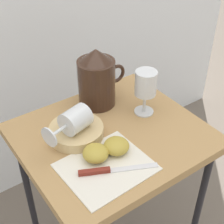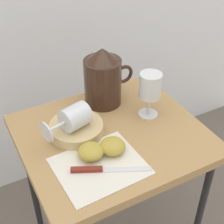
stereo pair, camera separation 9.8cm
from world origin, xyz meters
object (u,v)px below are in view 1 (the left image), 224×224
object	(u,v)px
table	(112,149)
pitcher	(97,82)
knife	(107,170)
apple_half_right	(116,146)
basket_tray	(76,132)
apple_half_left	(96,153)
wine_glass_tipped_near	(74,120)
wine_glass_upright	(146,86)

from	to	relation	value
table	pitcher	xyz separation A→B (m)	(0.05, 0.16, 0.15)
table	knife	world-z (taller)	knife
apple_half_right	knife	size ratio (longest dim) A/B	0.36
knife	basket_tray	bearing A→B (deg)	86.92
apple_half_left	basket_tray	bearing A→B (deg)	87.06
basket_tray	wine_glass_tipped_near	bearing A→B (deg)	-132.24
table	knife	xyz separation A→B (m)	(-0.11, -0.13, 0.08)
table	wine_glass_upright	xyz separation A→B (m)	(0.15, 0.03, 0.17)
apple_half_left	pitcher	bearing A→B (deg)	55.98
basket_tray	wine_glass_tipped_near	world-z (taller)	wine_glass_tipped_near
table	pitcher	size ratio (longest dim) A/B	3.35
table	wine_glass_tipped_near	distance (m)	0.18
wine_glass_tipped_near	apple_half_left	size ratio (longest dim) A/B	2.12
basket_tray	apple_half_right	world-z (taller)	apple_half_right
wine_glass_upright	apple_half_left	world-z (taller)	wine_glass_upright
wine_glass_upright	knife	world-z (taller)	wine_glass_upright
wine_glass_tipped_near	apple_half_right	distance (m)	0.14
table	apple_half_left	size ratio (longest dim) A/B	9.35
pitcher	wine_glass_tipped_near	xyz separation A→B (m)	(-0.16, -0.12, -0.01)
wine_glass_upright	basket_tray	bearing A→B (deg)	174.90
wine_glass_tipped_near	apple_half_left	distance (m)	0.12
pitcher	basket_tray	bearing A→B (deg)	-142.88
basket_tray	apple_half_left	bearing A→B (deg)	-92.94
wine_glass_tipped_near	apple_half_right	xyz separation A→B (m)	(0.07, -0.12, -0.05)
wine_glass_tipped_near	knife	bearing A→B (deg)	-90.27
apple_half_right	apple_half_left	bearing A→B (deg)	172.00
wine_glass_tipped_near	knife	world-z (taller)	wine_glass_tipped_near
wine_glass_upright	apple_half_right	world-z (taller)	wine_glass_upright
table	wine_glass_upright	distance (m)	0.23
table	apple_half_right	world-z (taller)	apple_half_right
basket_tray	table	bearing A→B (deg)	-26.83
pitcher	apple_half_right	world-z (taller)	pitcher
pitcher	table	bearing A→B (deg)	-107.81
wine_glass_tipped_near	apple_half_left	xyz separation A→B (m)	(0.00, -0.11, -0.05)
knife	wine_glass_upright	bearing A→B (deg)	31.00
pitcher	apple_half_left	world-z (taller)	pitcher
basket_tray	apple_half_right	bearing A→B (deg)	-65.11
pitcher	wine_glass_upright	distance (m)	0.17
wine_glass_upright	apple_half_right	distance (m)	0.23
table	apple_half_right	size ratio (longest dim) A/B	9.35
basket_tray	apple_half_left	distance (m)	0.12
pitcher	wine_glass_upright	world-z (taller)	pitcher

